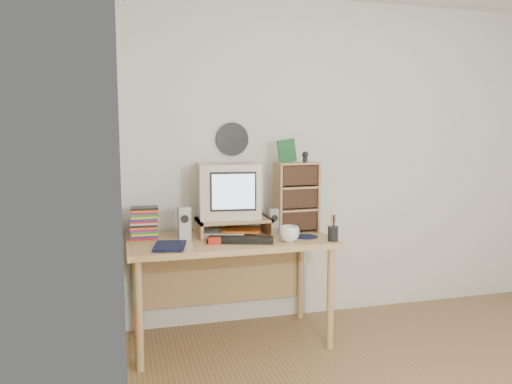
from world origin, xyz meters
TOP-DOWN VIEW (x-y plane):
  - back_wall at (0.00, 1.75)m, footprint 3.50×0.00m
  - left_wall at (-1.75, 0.00)m, footprint 0.00×3.50m
  - curtain at (-1.71, 0.48)m, footprint 0.00×2.20m
  - wall_disc at (-0.93, 1.73)m, footprint 0.25×0.02m
  - desk at (-1.03, 1.44)m, footprint 1.40×0.70m
  - monitor_riser at (-0.98, 1.48)m, footprint 0.52×0.30m
  - crt_monitor at (-1.00, 1.53)m, footprint 0.45×0.45m
  - speaker_left at (-1.34, 1.45)m, footprint 0.09×0.09m
  - speaker_right at (-0.69, 1.44)m, footprint 0.07×0.07m
  - keyboard at (-0.99, 1.24)m, footprint 0.46×0.27m
  - dvd_stack at (-1.60, 1.53)m, footprint 0.19×0.14m
  - cd_rack at (-0.50, 1.48)m, footprint 0.32×0.18m
  - mug at (-0.67, 1.16)m, footprint 0.14×0.14m
  - diary at (-1.56, 1.22)m, footprint 0.27×0.22m
  - mousepad at (-0.51, 1.27)m, footprint 0.20×0.20m
  - pen_cup at (-0.38, 1.10)m, footprint 0.08×0.08m
  - papers at (-1.00, 1.49)m, footprint 0.37×0.32m
  - red_box at (-1.17, 1.23)m, footprint 0.09×0.06m
  - game_box at (-0.57, 1.50)m, footprint 0.13×0.03m
  - webcam at (-0.45, 1.44)m, footprint 0.05×0.05m

SIDE VIEW (x-z plane):
  - desk at x=-1.03m, z-range 0.24..0.99m
  - mousepad at x=-0.51m, z-range 0.75..0.75m
  - keyboard at x=-0.99m, z-range 0.75..0.78m
  - red_box at x=-1.17m, z-range 0.75..0.79m
  - papers at x=-1.00m, z-range 0.75..0.79m
  - diary at x=-1.56m, z-range 0.75..0.80m
  - mug at x=-0.67m, z-range 0.75..0.86m
  - pen_cup at x=-0.38m, z-range 0.75..0.89m
  - speaker_right at x=-0.69m, z-range 0.75..0.94m
  - monitor_riser at x=-0.98m, z-range 0.78..0.90m
  - speaker_left at x=-1.34m, z-range 0.75..0.97m
  - dvd_stack at x=-1.60m, z-range 0.75..1.01m
  - cd_rack at x=-0.50m, z-range 0.75..1.26m
  - crt_monitor at x=-1.00m, z-range 0.87..1.26m
  - curtain at x=-1.71m, z-range 0.05..2.25m
  - back_wall at x=0.00m, z-range -0.50..3.00m
  - left_wall at x=-1.75m, z-range -0.50..3.00m
  - webcam at x=-0.45m, z-range 1.26..1.35m
  - game_box at x=-0.57m, z-range 1.26..1.43m
  - wall_disc at x=-0.93m, z-range 1.30..1.55m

